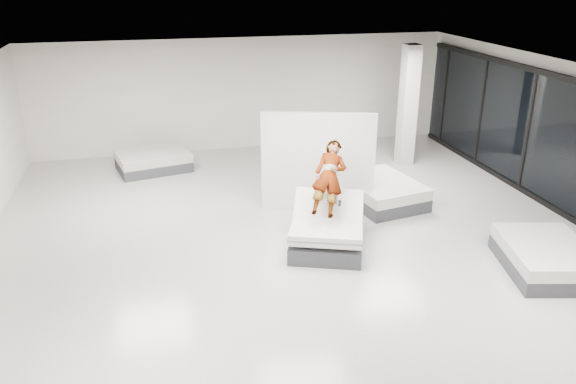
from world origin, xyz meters
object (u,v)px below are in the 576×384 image
object	(u,v)px
hero_bed	(327,231)
column	(408,106)
person	(329,186)
flat_bed_right_near	(546,258)
divider_panel	(318,163)
flat_bed_right_far	(381,192)
flat_bed_left_far	(153,161)
remote	(340,203)

from	to	relation	value
hero_bed	column	distance (m)	5.65
person	flat_bed_right_near	world-z (taller)	person
divider_panel	flat_bed_right_near	size ratio (longest dim) A/B	1.15
hero_bed	flat_bed_right_far	bearing A→B (deg)	44.39
person	flat_bed_left_far	world-z (taller)	person
remote	flat_bed_right_near	distance (m)	3.76
hero_bed	flat_bed_left_far	bearing A→B (deg)	120.81
flat_bed_left_far	column	size ratio (longest dim) A/B	0.64
flat_bed_right_far	flat_bed_right_near	world-z (taller)	flat_bed_right_far
remote	flat_bed_right_near	xyz separation A→B (m)	(3.30, -1.68, -0.68)
flat_bed_right_near	column	bearing A→B (deg)	89.77
divider_panel	flat_bed_right_near	world-z (taller)	divider_panel
person	flat_bed_right_far	xyz separation A→B (m)	(1.73, 1.51, -0.86)
flat_bed_left_far	column	distance (m)	6.91
remote	flat_bed_right_far	xyz separation A→B (m)	(1.65, 1.91, -0.67)
flat_bed_right_near	flat_bed_left_far	xyz separation A→B (m)	(-6.66, 7.10, -0.01)
column	flat_bed_right_near	bearing A→B (deg)	-90.23
person	flat_bed_right_far	size ratio (longest dim) A/B	0.76
remote	divider_panel	world-z (taller)	divider_panel
person	remote	distance (m)	0.46
divider_panel	column	world-z (taller)	column
divider_panel	flat_bed_left_far	world-z (taller)	divider_panel
remote	column	xyz separation A→B (m)	(3.32, 4.34, 0.66)
person	flat_bed_right_far	world-z (taller)	person
hero_bed	column	size ratio (longest dim) A/B	0.66
flat_bed_left_far	column	bearing A→B (deg)	-9.18
person	column	size ratio (longest dim) A/B	0.51
person	column	bearing A→B (deg)	69.80
divider_panel	flat_bed_right_far	size ratio (longest dim) A/B	1.13
remote	flat_bed_right_far	bearing A→B (deg)	69.93
remote	person	bearing A→B (deg)	122.15
remote	flat_bed_left_far	xyz separation A→B (m)	(-3.36, 5.42, -0.69)
divider_panel	flat_bed_right_far	world-z (taller)	divider_panel
person	flat_bed_left_far	size ratio (longest dim) A/B	0.80
person	remote	size ratio (longest dim) A/B	11.73
flat_bed_right_near	column	distance (m)	6.17
person	flat_bed_left_far	xyz separation A→B (m)	(-3.28, 5.02, -0.88)
flat_bed_right_far	column	size ratio (longest dim) A/B	0.67
hero_bed	flat_bed_left_far	distance (m)	6.19
flat_bed_right_far	column	bearing A→B (deg)	55.39
flat_bed_right_far	flat_bed_right_near	size ratio (longest dim) A/B	1.02
hero_bed	flat_bed_right_far	xyz separation A→B (m)	(1.84, 1.80, -0.06)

